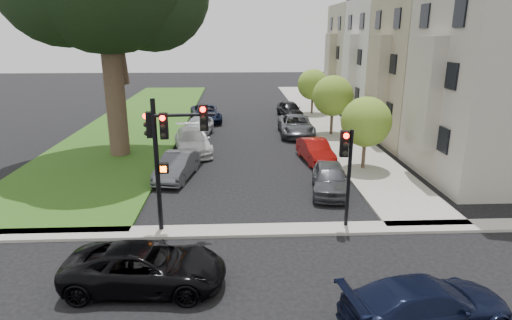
{
  "coord_description": "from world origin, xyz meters",
  "views": [
    {
      "loc": [
        -0.85,
        -13.01,
        7.42
      ],
      "look_at": [
        0.0,
        5.0,
        2.0
      ],
      "focal_mm": 30.0,
      "sensor_mm": 36.0,
      "label": 1
    }
  ],
  "objects_px": {
    "small_tree_a": "(366,122)",
    "car_parked_5": "(177,166)",
    "small_tree_b": "(333,96)",
    "traffic_signal_secondary": "(346,161)",
    "car_parked_8": "(206,113)",
    "car_parked_1": "(315,151)",
    "car_cross_near": "(146,267)",
    "car_cross_far": "(427,305)",
    "car_parked_3": "(290,109)",
    "car_parked_2": "(296,125)",
    "car_parked_6": "(193,141)",
    "car_parked_0": "(330,179)",
    "small_tree_c": "(313,85)",
    "traffic_signal_main": "(167,142)",
    "car_parked_7": "(198,127)"
  },
  "relations": [
    {
      "from": "traffic_signal_main",
      "to": "car_parked_5",
      "type": "height_order",
      "value": "traffic_signal_main"
    },
    {
      "from": "car_parked_8",
      "to": "small_tree_a",
      "type": "bearing_deg",
      "value": -64.91
    },
    {
      "from": "small_tree_c",
      "to": "car_cross_near",
      "type": "distance_m",
      "value": 29.41
    },
    {
      "from": "car_parked_7",
      "to": "car_parked_5",
      "type": "bearing_deg",
      "value": -84.0
    },
    {
      "from": "car_parked_1",
      "to": "car_parked_5",
      "type": "bearing_deg",
      "value": -167.64
    },
    {
      "from": "car_cross_far",
      "to": "car_parked_2",
      "type": "bearing_deg",
      "value": -9.0
    },
    {
      "from": "car_cross_far",
      "to": "car_parked_5",
      "type": "relative_size",
      "value": 1.11
    },
    {
      "from": "car_parked_5",
      "to": "small_tree_c",
      "type": "bearing_deg",
      "value": 70.2
    },
    {
      "from": "traffic_signal_secondary",
      "to": "car_parked_6",
      "type": "distance_m",
      "value": 13.49
    },
    {
      "from": "car_cross_far",
      "to": "car_parked_6",
      "type": "bearing_deg",
      "value": 13.73
    },
    {
      "from": "car_parked_2",
      "to": "traffic_signal_main",
      "type": "bearing_deg",
      "value": -112.57
    },
    {
      "from": "car_parked_0",
      "to": "car_parked_6",
      "type": "distance_m",
      "value": 10.42
    },
    {
      "from": "small_tree_a",
      "to": "car_parked_3",
      "type": "relative_size",
      "value": 0.98
    },
    {
      "from": "small_tree_a",
      "to": "car_parked_0",
      "type": "xyz_separation_m",
      "value": [
        -2.62,
        -3.39,
        -2.03
      ]
    },
    {
      "from": "car_parked_0",
      "to": "car_parked_5",
      "type": "relative_size",
      "value": 0.99
    },
    {
      "from": "car_parked_3",
      "to": "car_parked_2",
      "type": "bearing_deg",
      "value": -101.55
    },
    {
      "from": "small_tree_b",
      "to": "traffic_signal_secondary",
      "type": "xyz_separation_m",
      "value": [
        -2.92,
        -15.56,
        -0.19
      ]
    },
    {
      "from": "car_parked_3",
      "to": "car_parked_5",
      "type": "bearing_deg",
      "value": -123.98
    },
    {
      "from": "small_tree_b",
      "to": "traffic_signal_secondary",
      "type": "relative_size",
      "value": 1.12
    },
    {
      "from": "car_parked_2",
      "to": "car_parked_3",
      "type": "xyz_separation_m",
      "value": [
        0.39,
        7.03,
        -0.02
      ]
    },
    {
      "from": "car_cross_far",
      "to": "car_parked_6",
      "type": "distance_m",
      "value": 18.96
    },
    {
      "from": "small_tree_a",
      "to": "car_parked_5",
      "type": "xyz_separation_m",
      "value": [
        -10.18,
        -1.02,
        -2.05
      ]
    },
    {
      "from": "car_parked_1",
      "to": "car_cross_far",
      "type": "bearing_deg",
      "value": -96.4
    },
    {
      "from": "small_tree_c",
      "to": "car_cross_near",
      "type": "xyz_separation_m",
      "value": [
        -9.82,
        -27.64,
        -2.13
      ]
    },
    {
      "from": "small_tree_a",
      "to": "car_parked_5",
      "type": "relative_size",
      "value": 1.0
    },
    {
      "from": "small_tree_c",
      "to": "car_parked_5",
      "type": "relative_size",
      "value": 1.02
    },
    {
      "from": "car_cross_near",
      "to": "small_tree_b",
      "type": "bearing_deg",
      "value": -24.06
    },
    {
      "from": "car_cross_far",
      "to": "small_tree_a",
      "type": "bearing_deg",
      "value": -19.47
    },
    {
      "from": "car_cross_near",
      "to": "car_parked_7",
      "type": "distance_m",
      "value": 19.44
    },
    {
      "from": "traffic_signal_secondary",
      "to": "car_parked_0",
      "type": "relative_size",
      "value": 0.97
    },
    {
      "from": "car_cross_far",
      "to": "car_parked_7",
      "type": "bearing_deg",
      "value": 9.4
    },
    {
      "from": "car_cross_near",
      "to": "car_parked_0",
      "type": "xyz_separation_m",
      "value": [
        7.2,
        7.63,
        0.03
      ]
    },
    {
      "from": "car_parked_6",
      "to": "small_tree_b",
      "type": "bearing_deg",
      "value": 12.02
    },
    {
      "from": "small_tree_c",
      "to": "car_parked_7",
      "type": "height_order",
      "value": "small_tree_c"
    },
    {
      "from": "car_parked_0",
      "to": "car_parked_8",
      "type": "relative_size",
      "value": 0.8
    },
    {
      "from": "small_tree_b",
      "to": "car_cross_near",
      "type": "relative_size",
      "value": 0.92
    },
    {
      "from": "car_cross_near",
      "to": "car_cross_far",
      "type": "bearing_deg",
      "value": -103.21
    },
    {
      "from": "car_cross_far",
      "to": "car_parked_1",
      "type": "xyz_separation_m",
      "value": [
        -0.19,
        14.96,
        -0.01
      ]
    },
    {
      "from": "car_cross_far",
      "to": "car_parked_0",
      "type": "distance_m",
      "value": 9.85
    },
    {
      "from": "car_cross_near",
      "to": "car_parked_3",
      "type": "xyz_separation_m",
      "value": [
        7.62,
        26.62,
        0.05
      ]
    },
    {
      "from": "traffic_signal_secondary",
      "to": "car_parked_2",
      "type": "relative_size",
      "value": 0.75
    },
    {
      "from": "car_parked_8",
      "to": "car_parked_1",
      "type": "bearing_deg",
      "value": -68.81
    },
    {
      "from": "car_parked_1",
      "to": "car_parked_5",
      "type": "height_order",
      "value": "car_parked_5"
    },
    {
      "from": "car_parked_0",
      "to": "car_parked_7",
      "type": "xyz_separation_m",
      "value": [
        -7.22,
        11.81,
        0.05
      ]
    },
    {
      "from": "car_parked_5",
      "to": "car_parked_7",
      "type": "xyz_separation_m",
      "value": [
        0.34,
        9.45,
        0.07
      ]
    },
    {
      "from": "small_tree_b",
      "to": "car_parked_0",
      "type": "bearing_deg",
      "value": -102.66
    },
    {
      "from": "small_tree_b",
      "to": "car_parked_2",
      "type": "bearing_deg",
      "value": 173.67
    },
    {
      "from": "car_cross_near",
      "to": "small_tree_a",
      "type": "bearing_deg",
      "value": -38.8
    },
    {
      "from": "small_tree_c",
      "to": "car_parked_1",
      "type": "height_order",
      "value": "small_tree_c"
    },
    {
      "from": "small_tree_c",
      "to": "car_parked_5",
      "type": "bearing_deg",
      "value": -119.98
    }
  ]
}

